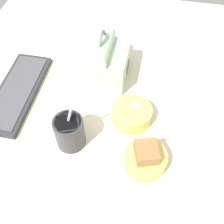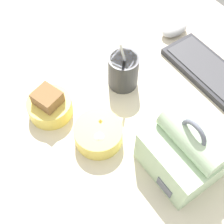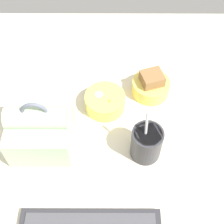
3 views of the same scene
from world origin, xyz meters
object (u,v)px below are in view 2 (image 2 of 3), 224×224
object	(u,v)px
bento_bowl_sandwich	(50,105)
keyboard	(216,77)
soup_cup	(123,71)
bento_bowl_snacks	(99,134)
computer_mouse	(175,28)
lunch_bag	(185,152)

from	to	relation	value
bento_bowl_sandwich	keyboard	bearing A→B (deg)	68.76
keyboard	soup_cup	size ratio (longest dim) A/B	2.02
keyboard	bento_bowl_sandwich	world-z (taller)	bento_bowl_sandwich
bento_bowl_snacks	soup_cup	bearing A→B (deg)	125.64
bento_bowl_snacks	keyboard	bearing A→B (deg)	85.51
soup_cup	computer_mouse	distance (cm)	26.81
lunch_bag	computer_mouse	size ratio (longest dim) A/B	1.92
lunch_bag	bento_bowl_snacks	world-z (taller)	lunch_bag
computer_mouse	lunch_bag	bearing A→B (deg)	-39.22
computer_mouse	keyboard	bearing A→B (deg)	-7.93
bento_bowl_sandwich	computer_mouse	bearing A→B (deg)	95.03
lunch_bag	computer_mouse	distance (cm)	46.08
lunch_bag	bento_bowl_snacks	bearing A→B (deg)	-144.04
soup_cup	bento_bowl_sandwich	xyz separation A→B (cm)	(-2.93, -21.73, -2.23)
bento_bowl_sandwich	bento_bowl_snacks	size ratio (longest dim) A/B	0.97
keyboard	lunch_bag	world-z (taller)	lunch_bag
lunch_bag	bento_bowl_sandwich	bearing A→B (deg)	-149.63
keyboard	bento_bowl_snacks	bearing A→B (deg)	-94.49
keyboard	bento_bowl_snacks	distance (cm)	38.58
lunch_bag	bento_bowl_sandwich	world-z (taller)	lunch_bag
lunch_bag	soup_cup	size ratio (longest dim) A/B	1.08
bento_bowl_snacks	computer_mouse	xyz separation A→B (cm)	(-18.41, 41.41, -0.70)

